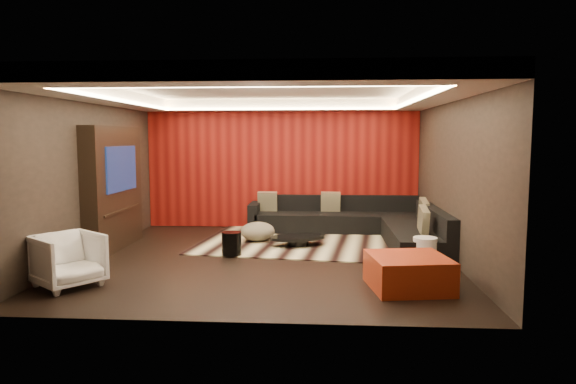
# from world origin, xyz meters

# --- Properties ---
(floor) EXTENTS (6.00, 6.00, 0.02)m
(floor) POSITION_xyz_m (0.00, 0.00, -0.01)
(floor) COLOR black
(floor) RESTS_ON ground
(ceiling) EXTENTS (6.00, 6.00, 0.02)m
(ceiling) POSITION_xyz_m (0.00, 0.00, 2.81)
(ceiling) COLOR silver
(ceiling) RESTS_ON ground
(wall_back) EXTENTS (6.00, 0.02, 2.80)m
(wall_back) POSITION_xyz_m (0.00, 3.01, 1.40)
(wall_back) COLOR black
(wall_back) RESTS_ON ground
(wall_left) EXTENTS (0.02, 6.00, 2.80)m
(wall_left) POSITION_xyz_m (-3.01, 0.00, 1.40)
(wall_left) COLOR black
(wall_left) RESTS_ON ground
(wall_right) EXTENTS (0.02, 6.00, 2.80)m
(wall_right) POSITION_xyz_m (3.01, 0.00, 1.40)
(wall_right) COLOR black
(wall_right) RESTS_ON ground
(red_feature_wall) EXTENTS (5.98, 0.05, 2.78)m
(red_feature_wall) POSITION_xyz_m (0.00, 2.97, 1.40)
(red_feature_wall) COLOR #6B0C0A
(red_feature_wall) RESTS_ON ground
(soffit_back) EXTENTS (6.00, 0.60, 0.22)m
(soffit_back) POSITION_xyz_m (0.00, 2.70, 2.69)
(soffit_back) COLOR silver
(soffit_back) RESTS_ON ground
(soffit_front) EXTENTS (6.00, 0.60, 0.22)m
(soffit_front) POSITION_xyz_m (0.00, -2.70, 2.69)
(soffit_front) COLOR silver
(soffit_front) RESTS_ON ground
(soffit_left) EXTENTS (0.60, 4.80, 0.22)m
(soffit_left) POSITION_xyz_m (-2.70, 0.00, 2.69)
(soffit_left) COLOR silver
(soffit_left) RESTS_ON ground
(soffit_right) EXTENTS (0.60, 4.80, 0.22)m
(soffit_right) POSITION_xyz_m (2.70, 0.00, 2.69)
(soffit_right) COLOR silver
(soffit_right) RESTS_ON ground
(cove_back) EXTENTS (4.80, 0.08, 0.04)m
(cove_back) POSITION_xyz_m (0.00, 2.36, 2.60)
(cove_back) COLOR #FFD899
(cove_back) RESTS_ON ground
(cove_front) EXTENTS (4.80, 0.08, 0.04)m
(cove_front) POSITION_xyz_m (0.00, -2.36, 2.60)
(cove_front) COLOR #FFD899
(cove_front) RESTS_ON ground
(cove_left) EXTENTS (0.08, 4.80, 0.04)m
(cove_left) POSITION_xyz_m (-2.36, 0.00, 2.60)
(cove_left) COLOR #FFD899
(cove_left) RESTS_ON ground
(cove_right) EXTENTS (0.08, 4.80, 0.04)m
(cove_right) POSITION_xyz_m (2.36, 0.00, 2.60)
(cove_right) COLOR #FFD899
(cove_right) RESTS_ON ground
(tv_surround) EXTENTS (0.30, 2.00, 2.20)m
(tv_surround) POSITION_xyz_m (-2.85, 0.60, 1.10)
(tv_surround) COLOR black
(tv_surround) RESTS_ON ground
(tv_screen) EXTENTS (0.04, 1.30, 0.80)m
(tv_screen) POSITION_xyz_m (-2.69, 0.60, 1.45)
(tv_screen) COLOR black
(tv_screen) RESTS_ON ground
(tv_shelf) EXTENTS (0.04, 1.60, 0.04)m
(tv_shelf) POSITION_xyz_m (-2.69, 0.60, 0.70)
(tv_shelf) COLOR black
(tv_shelf) RESTS_ON ground
(rug) EXTENTS (4.33, 3.46, 0.02)m
(rug) POSITION_xyz_m (0.63, 1.37, 0.01)
(rug) COLOR beige
(rug) RESTS_ON floor
(coffee_table) EXTENTS (1.38, 1.38, 0.18)m
(coffee_table) POSITION_xyz_m (0.46, 0.97, 0.11)
(coffee_table) COLOR black
(coffee_table) RESTS_ON rug
(drum_stool) EXTENTS (0.38, 0.38, 0.39)m
(drum_stool) POSITION_xyz_m (-0.63, 0.12, 0.22)
(drum_stool) COLOR black
(drum_stool) RESTS_ON rug
(striped_pouf) EXTENTS (0.81, 0.81, 0.36)m
(striped_pouf) POSITION_xyz_m (-0.34, 1.36, 0.20)
(striped_pouf) COLOR beige
(striped_pouf) RESTS_ON rug
(white_side_table) EXTENTS (0.49, 0.49, 0.46)m
(white_side_table) POSITION_xyz_m (2.50, -0.40, 0.23)
(white_side_table) COLOR white
(white_side_table) RESTS_ON floor
(orange_ottoman) EXTENTS (1.13, 1.13, 0.44)m
(orange_ottoman) POSITION_xyz_m (2.05, -1.60, 0.22)
(orange_ottoman) COLOR #A72515
(orange_ottoman) RESTS_ON floor
(armchair) EXTENTS (1.10, 1.10, 0.73)m
(armchair) POSITION_xyz_m (-2.50, -1.81, 0.36)
(armchair) COLOR white
(armchair) RESTS_ON floor
(sectional_sofa) EXTENTS (3.65, 3.50, 0.75)m
(sectional_sofa) POSITION_xyz_m (1.73, 1.86, 0.26)
(sectional_sofa) COLOR black
(sectional_sofa) RESTS_ON floor
(throw_pillows) EXTENTS (3.38, 2.79, 0.50)m
(throw_pillows) POSITION_xyz_m (1.55, 1.79, 0.62)
(throw_pillows) COLOR beige
(throw_pillows) RESTS_ON sectional_sofa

